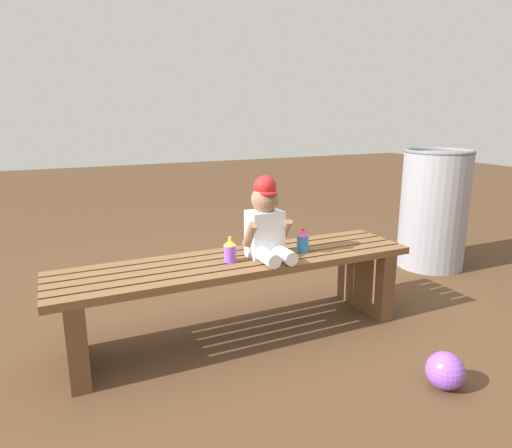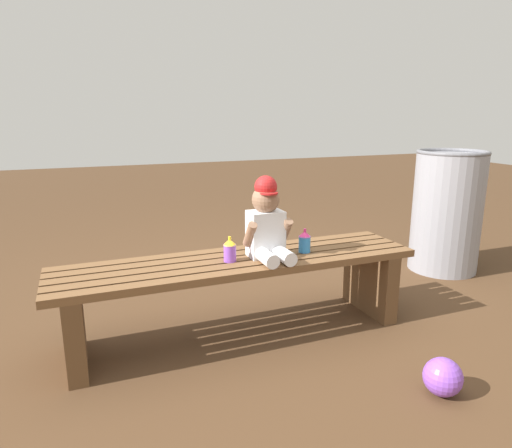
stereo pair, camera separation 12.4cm
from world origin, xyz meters
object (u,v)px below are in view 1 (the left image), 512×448
object	(u,v)px
park_bench	(240,282)
child_figure	(266,222)
trash_bin	(434,209)
sippy_cup_right	(303,240)
toy_ball	(445,371)
sippy_cup_left	(230,250)

from	to	relation	value
park_bench	child_figure	size ratio (longest dim) A/B	4.44
trash_bin	child_figure	bearing A→B (deg)	-164.78
sippy_cup_right	trash_bin	bearing A→B (deg)	17.33
park_bench	toy_ball	world-z (taller)	park_bench
trash_bin	sippy_cup_right	bearing A→B (deg)	-162.67
child_figure	trash_bin	distance (m)	1.62
sippy_cup_right	trash_bin	distance (m)	1.41
child_figure	sippy_cup_right	bearing A→B (deg)	1.00
toy_ball	sippy_cup_right	bearing A→B (deg)	107.27
sippy_cup_right	toy_ball	xyz separation A→B (m)	(0.24, -0.76, -0.39)
toy_ball	trash_bin	distance (m)	1.66
toy_ball	trash_bin	bearing A→B (deg)	46.67
park_bench	sippy_cup_right	xyz separation A→B (m)	(0.34, -0.02, 0.18)
park_bench	child_figure	xyz separation A→B (m)	(0.13, -0.03, 0.30)
child_figure	trash_bin	world-z (taller)	trash_bin
park_bench	sippy_cup_right	distance (m)	0.39
sippy_cup_left	child_figure	bearing A→B (deg)	-1.10
toy_ball	sippy_cup_left	bearing A→B (deg)	130.14
sippy_cup_right	toy_ball	distance (m)	0.88
child_figure	sippy_cup_left	world-z (taller)	child_figure
sippy_cup_left	trash_bin	world-z (taller)	trash_bin
child_figure	sippy_cup_right	xyz separation A→B (m)	(0.21, 0.00, -0.12)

